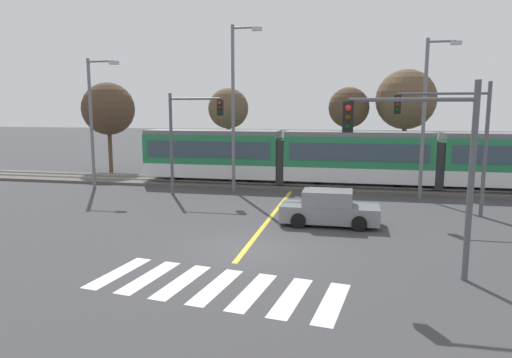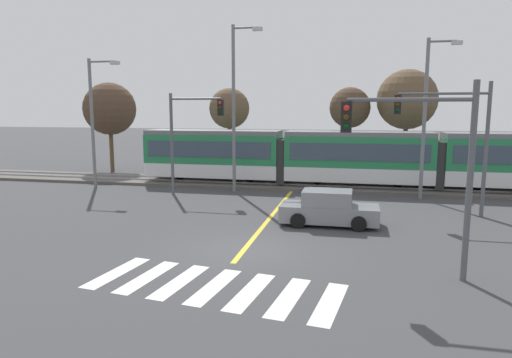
% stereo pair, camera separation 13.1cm
% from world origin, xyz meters
% --- Properties ---
extents(ground_plane, '(200.00, 200.00, 0.00)m').
position_xyz_m(ground_plane, '(0.00, 0.00, 0.00)').
color(ground_plane, '#3D3D3F').
extents(track_bed, '(120.00, 4.00, 0.18)m').
position_xyz_m(track_bed, '(0.00, 14.03, 0.09)').
color(track_bed, '#56514C').
rests_on(track_bed, ground).
extents(rail_near, '(120.00, 0.08, 0.10)m').
position_xyz_m(rail_near, '(0.00, 13.31, 0.23)').
color(rail_near, '#939399').
rests_on(rail_near, track_bed).
extents(rail_far, '(120.00, 0.08, 0.10)m').
position_xyz_m(rail_far, '(0.00, 14.75, 0.23)').
color(rail_far, '#939399').
rests_on(rail_far, track_bed).
extents(light_rail_tram, '(28.00, 2.64, 3.43)m').
position_xyz_m(light_rail_tram, '(3.92, 14.02, 2.05)').
color(light_rail_tram, silver).
rests_on(light_rail_tram, track_bed).
extents(crosswalk_stripe_0, '(0.93, 2.85, 0.01)m').
position_xyz_m(crosswalk_stripe_0, '(-3.27, -3.05, 0.00)').
color(crosswalk_stripe_0, silver).
rests_on(crosswalk_stripe_0, ground).
extents(crosswalk_stripe_1, '(0.93, 2.85, 0.01)m').
position_xyz_m(crosswalk_stripe_1, '(-2.18, -3.20, 0.00)').
color(crosswalk_stripe_1, silver).
rests_on(crosswalk_stripe_1, ground).
extents(crosswalk_stripe_2, '(0.93, 2.85, 0.01)m').
position_xyz_m(crosswalk_stripe_2, '(-1.09, -3.34, 0.00)').
color(crosswalk_stripe_2, silver).
rests_on(crosswalk_stripe_2, ground).
extents(crosswalk_stripe_3, '(0.93, 2.85, 0.01)m').
position_xyz_m(crosswalk_stripe_3, '(0.00, -3.49, 0.00)').
color(crosswalk_stripe_3, silver).
rests_on(crosswalk_stripe_3, ground).
extents(crosswalk_stripe_4, '(0.93, 2.85, 0.01)m').
position_xyz_m(crosswalk_stripe_4, '(1.09, -3.63, 0.00)').
color(crosswalk_stripe_4, silver).
rests_on(crosswalk_stripe_4, ground).
extents(crosswalk_stripe_5, '(0.93, 2.85, 0.01)m').
position_xyz_m(crosswalk_stripe_5, '(2.18, -3.78, 0.00)').
color(crosswalk_stripe_5, silver).
rests_on(crosswalk_stripe_5, ground).
extents(crosswalk_stripe_6, '(0.93, 2.85, 0.01)m').
position_xyz_m(crosswalk_stripe_6, '(3.27, -3.93, 0.00)').
color(crosswalk_stripe_6, silver).
rests_on(crosswalk_stripe_6, ground).
extents(lane_centre_line, '(0.20, 13.51, 0.01)m').
position_xyz_m(lane_centre_line, '(0.00, 5.27, 0.00)').
color(lane_centre_line, gold).
rests_on(lane_centre_line, ground).
extents(sedan_crossing, '(4.21, 1.93, 1.52)m').
position_xyz_m(sedan_crossing, '(2.73, 4.32, 0.70)').
color(sedan_crossing, gray).
rests_on(sedan_crossing, ground).
extents(traffic_light_near_right, '(3.75, 0.38, 5.79)m').
position_xyz_m(traffic_light_near_right, '(5.72, -1.47, 3.79)').
color(traffic_light_near_right, '#515459').
rests_on(traffic_light_near_right, ground).
extents(traffic_light_mid_right, '(4.25, 0.38, 6.24)m').
position_xyz_m(traffic_light_mid_right, '(8.22, 7.41, 4.11)').
color(traffic_light_mid_right, '#515459').
rests_on(traffic_light_mid_right, ground).
extents(traffic_light_far_left, '(3.25, 0.38, 5.90)m').
position_xyz_m(traffic_light_far_left, '(-5.65, 9.66, 3.92)').
color(traffic_light_far_left, '#515459').
rests_on(traffic_light_far_left, ground).
extents(street_lamp_west, '(2.14, 0.28, 8.09)m').
position_xyz_m(street_lamp_west, '(-12.29, 10.71, 4.61)').
color(street_lamp_west, slate).
rests_on(street_lamp_west, ground).
extents(street_lamp_centre, '(1.84, 0.28, 9.86)m').
position_xyz_m(street_lamp_centre, '(-3.29, 11.33, 5.48)').
color(street_lamp_centre, slate).
rests_on(street_lamp_centre, ground).
extents(street_lamp_east, '(1.79, 0.28, 8.76)m').
position_xyz_m(street_lamp_east, '(7.54, 11.26, 4.91)').
color(street_lamp_east, slate).
rests_on(street_lamp_east, ground).
extents(bare_tree_far_west, '(4.14, 4.14, 7.10)m').
position_xyz_m(bare_tree_far_west, '(-15.51, 18.10, 5.02)').
color(bare_tree_far_west, brown).
rests_on(bare_tree_far_west, ground).
extents(bare_tree_west, '(3.09, 3.09, 6.61)m').
position_xyz_m(bare_tree_west, '(-5.84, 18.91, 5.02)').
color(bare_tree_west, brown).
rests_on(bare_tree_west, ground).
extents(bare_tree_east, '(2.99, 2.99, 6.61)m').
position_xyz_m(bare_tree_east, '(3.25, 19.50, 5.07)').
color(bare_tree_east, brown).
rests_on(bare_tree_east, ground).
extents(bare_tree_far_east, '(4.30, 4.30, 7.84)m').
position_xyz_m(bare_tree_far_east, '(7.27, 19.62, 5.67)').
color(bare_tree_far_east, brown).
rests_on(bare_tree_far_east, ground).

